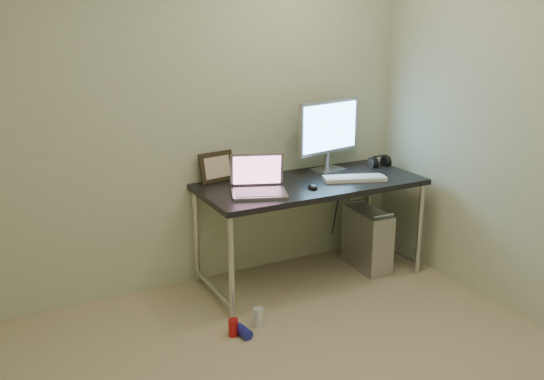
{
  "coord_description": "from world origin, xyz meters",
  "views": [
    {
      "loc": [
        -1.39,
        -2.2,
        1.95
      ],
      "look_at": [
        0.31,
        1.04,
        0.85
      ],
      "focal_mm": 40.0,
      "sensor_mm": 36.0,
      "label": 1
    }
  ],
  "objects": [
    {
      "name": "webcam",
      "position": [
        0.46,
        1.67,
        0.85
      ],
      "size": [
        0.05,
        0.04,
        0.13
      ],
      "rotation": [
        0.0,
        0.0,
        0.21
      ],
      "color": "silver",
      "rests_on": "desk"
    },
    {
      "name": "cable_b",
      "position": [
        1.34,
        1.68,
        0.38
      ],
      "size": [
        0.02,
        0.11,
        0.71
      ],
      "primitive_type": "cylinder",
      "rotation": [
        0.14,
        0.0,
        0.09
      ],
      "color": "black",
      "rests_on": "ground"
    },
    {
      "name": "headphones",
      "position": [
        1.53,
        1.53,
        0.78
      ],
      "size": [
        0.17,
        0.1,
        0.11
      ],
      "rotation": [
        0.0,
        0.0,
        -0.05
      ],
      "color": "black",
      "rests_on": "desk"
    },
    {
      "name": "wall_back",
      "position": [
        0.0,
        1.75,
        1.25
      ],
      "size": [
        3.5,
        0.02,
        2.5
      ],
      "primitive_type": "cube",
      "color": "beige",
      "rests_on": "ground"
    },
    {
      "name": "can_red",
      "position": [
        -0.05,
        0.87,
        0.06
      ],
      "size": [
        0.08,
        0.08,
        0.11
      ],
      "primitive_type": "cylinder",
      "rotation": [
        0.0,
        0.0,
        0.37
      ],
      "color": "#B51416",
      "rests_on": "ground"
    },
    {
      "name": "can_blue",
      "position": [
        0.0,
        0.83,
        0.03
      ],
      "size": [
        0.08,
        0.13,
        0.07
      ],
      "primitive_type": "cylinder",
      "rotation": [
        1.57,
        0.0,
        0.14
      ],
      "color": "#1E24A3",
      "rests_on": "ground"
    },
    {
      "name": "laptop",
      "position": [
        0.36,
        1.33,
        0.81
      ],
      "size": [
        0.45,
        0.41,
        0.25
      ],
      "rotation": [
        0.0,
        0.0,
        -0.36
      ],
      "color": "#B0B1B8",
      "rests_on": "desk"
    },
    {
      "name": "keyboard",
      "position": [
        1.12,
        1.28,
        0.76
      ],
      "size": [
        0.48,
        0.29,
        0.03
      ],
      "primitive_type": "cube",
      "rotation": [
        0.0,
        0.0,
        -0.35
      ],
      "color": "silver",
      "rests_on": "desk"
    },
    {
      "name": "mouse_left",
      "position": [
        0.74,
        1.25,
        0.77
      ],
      "size": [
        0.1,
        0.12,
        0.04
      ],
      "primitive_type": "ellipsoid",
      "rotation": [
        0.0,
        0.0,
        -0.34
      ],
      "color": "black",
      "rests_on": "desk"
    },
    {
      "name": "desk",
      "position": [
        0.81,
        1.39,
        0.67
      ],
      "size": [
        1.63,
        0.71,
        0.75
      ],
      "color": "black",
      "rests_on": "ground"
    },
    {
      "name": "monitor",
      "position": [
        1.09,
        1.6,
        1.07
      ],
      "size": [
        0.58,
        0.21,
        0.54
      ],
      "rotation": [
        0.0,
        0.0,
        0.2
      ],
      "color": "#B0B1B8",
      "rests_on": "desk"
    },
    {
      "name": "cable_a",
      "position": [
        1.25,
        1.7,
        0.4
      ],
      "size": [
        0.01,
        0.16,
        0.69
      ],
      "primitive_type": "cylinder",
      "rotation": [
        0.21,
        0.0,
        0.0
      ],
      "color": "black",
      "rests_on": "ground"
    },
    {
      "name": "can_white",
      "position": [
        0.14,
        0.91,
        0.06
      ],
      "size": [
        0.08,
        0.08,
        0.12
      ],
      "primitive_type": "cylinder",
      "rotation": [
        0.0,
        0.0,
        -0.25
      ],
      "color": "silver",
      "rests_on": "ground"
    },
    {
      "name": "mouse_right",
      "position": [
        1.35,
        1.27,
        0.77
      ],
      "size": [
        0.08,
        0.12,
        0.04
      ],
      "primitive_type": "ellipsoid",
      "rotation": [
        0.0,
        0.0,
        -0.05
      ],
      "color": "black",
      "rests_on": "desk"
    },
    {
      "name": "picture_frame",
      "position": [
        0.22,
        1.71,
        0.86
      ],
      "size": [
        0.28,
        0.12,
        0.22
      ],
      "primitive_type": "cube",
      "rotation": [
        -0.21,
        0.0,
        0.17
      ],
      "color": "black",
      "rests_on": "desk"
    },
    {
      "name": "tower_computer",
      "position": [
        1.3,
        1.34,
        0.23
      ],
      "size": [
        0.22,
        0.46,
        0.5
      ],
      "rotation": [
        0.0,
        0.0,
        -0.06
      ],
      "color": "#ACABB0",
      "rests_on": "ground"
    }
  ]
}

